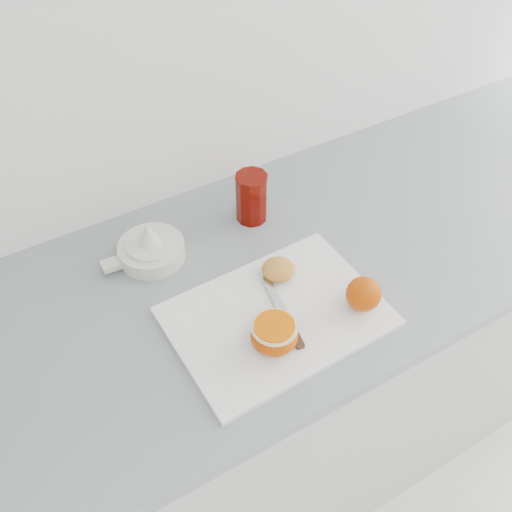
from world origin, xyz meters
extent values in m
cube|color=silver|center=(-0.14, 1.70, 0.43)|extent=(2.51, 0.60, 0.86)
cube|color=gray|center=(-0.14, 1.70, 0.88)|extent=(2.57, 0.64, 0.03)
cube|color=white|center=(-0.09, 1.58, 0.90)|extent=(0.39, 0.29, 0.01)
sphere|color=#CE4D00|center=(0.06, 1.52, 0.93)|extent=(0.07, 0.07, 0.07)
ellipsoid|color=#CE4D00|center=(-0.13, 1.53, 0.92)|extent=(0.08, 0.08, 0.05)
cylinder|color=#FFE196|center=(-0.13, 1.53, 0.95)|extent=(0.08, 0.08, 0.00)
cylinder|color=#F65800|center=(-0.13, 1.53, 0.95)|extent=(0.07, 0.07, 0.00)
ellipsoid|color=#C67C2F|center=(-0.03, 1.66, 0.92)|extent=(0.07, 0.07, 0.03)
cylinder|color=gold|center=(-0.03, 1.66, 0.92)|extent=(0.05, 0.05, 0.00)
cube|color=#3F2815|center=(-0.09, 1.53, 0.91)|extent=(0.03, 0.08, 0.01)
cube|color=#B7B7BC|center=(-0.07, 1.62, 0.91)|extent=(0.03, 0.10, 0.00)
cylinder|color=#B7B7BC|center=(-0.09, 1.53, 0.91)|extent=(0.00, 0.00, 0.01)
cylinder|color=white|center=(-0.22, 1.84, 0.91)|extent=(0.14, 0.14, 0.03)
cylinder|color=white|center=(-0.22, 1.84, 0.93)|extent=(0.10, 0.10, 0.01)
cone|color=white|center=(-0.22, 1.84, 0.96)|extent=(0.05, 0.05, 0.05)
cube|color=white|center=(-0.31, 1.85, 0.91)|extent=(0.05, 0.03, 0.01)
ellipsoid|color=#E2491B|center=(-0.21, 1.84, 0.93)|extent=(0.01, 0.01, 0.00)
ellipsoid|color=#E2491B|center=(-0.24, 1.86, 0.93)|extent=(0.01, 0.01, 0.00)
ellipsoid|color=#E2491B|center=(-0.23, 1.83, 0.93)|extent=(0.01, 0.01, 0.00)
ellipsoid|color=#E2491B|center=(-0.21, 1.85, 0.93)|extent=(0.01, 0.01, 0.00)
cylinder|color=#5F0700|center=(0.01, 1.85, 0.95)|extent=(0.07, 0.07, 0.11)
cylinder|color=orange|center=(0.01, 1.85, 0.90)|extent=(0.06, 0.06, 0.02)
cylinder|color=#5F0700|center=(0.01, 1.85, 1.00)|extent=(0.07, 0.07, 0.00)
camera|label=1|loc=(-0.45, 1.03, 1.73)|focal=40.00mm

